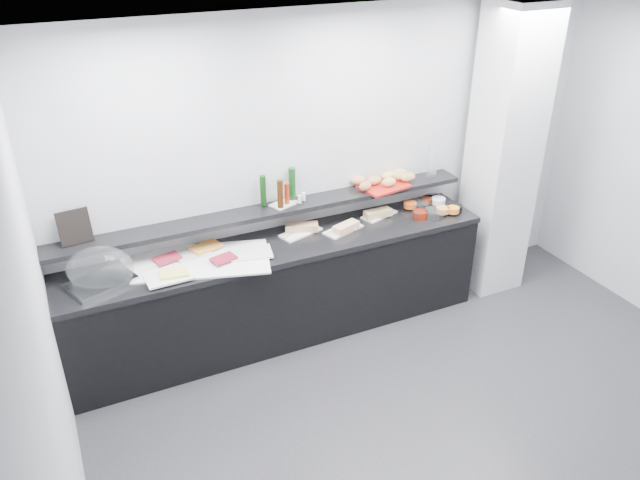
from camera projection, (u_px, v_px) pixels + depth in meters
name	position (u px, v px, depth m)	size (l,w,h in m)	color
ground	(462.00, 437.00, 4.47)	(5.00, 5.00, 0.00)	#2D2D30
back_wall	(340.00, 167.00, 5.43)	(5.00, 0.02, 2.70)	#B5B8BC
ceiling	(519.00, 52.00, 3.19)	(5.00, 5.00, 0.00)	white
column	(503.00, 154.00, 5.71)	(0.50, 0.50, 2.70)	silver
buffet_cabinet	(281.00, 292.00, 5.36)	(3.60, 0.60, 0.85)	black
counter_top	(280.00, 246.00, 5.15)	(3.62, 0.62, 0.05)	black
wall_shelf	(271.00, 210.00, 5.17)	(3.60, 0.25, 0.04)	black
cloche_base	(101.00, 283.00, 4.57)	(0.46, 0.30, 0.04)	#ADAFB3
cloche_dome	(100.00, 269.00, 4.54)	(0.49, 0.32, 0.34)	silver
linen_runner	(195.00, 261.00, 4.87)	(1.14, 0.54, 0.01)	white
platter_meat_a	(146.00, 263.00, 4.82)	(0.34, 0.23, 0.01)	white
food_meat_a	(167.00, 258.00, 4.84)	(0.20, 0.13, 0.02)	maroon
platter_salmon	(193.00, 253.00, 4.95)	(0.28, 0.18, 0.01)	silver
food_salmon	(206.00, 247.00, 5.01)	(0.24, 0.15, 0.02)	orange
platter_cheese	(169.00, 277.00, 4.64)	(0.34, 0.23, 0.01)	white
food_cheese	(174.00, 274.00, 4.64)	(0.21, 0.13, 0.02)	#FFEC63
platter_meat_b	(251.00, 253.00, 4.96)	(0.33, 0.22, 0.01)	white
food_meat_b	(224.00, 259.00, 4.84)	(0.19, 0.12, 0.02)	maroon
sandwich_plate_left	(301.00, 232.00, 5.30)	(0.37, 0.16, 0.01)	white
sandwich_food_left	(302.00, 227.00, 5.31)	(0.28, 0.11, 0.06)	tan
tongs_left	(290.00, 235.00, 5.24)	(0.01, 0.01, 0.16)	silver
sandwich_plate_mid	(343.00, 230.00, 5.35)	(0.36, 0.15, 0.01)	white
sandwich_food_mid	(346.00, 227.00, 5.31)	(0.24, 0.09, 0.06)	#E8AD79
tongs_mid	(348.00, 230.00, 5.31)	(0.01, 0.01, 0.16)	silver
sandwich_plate_right	(379.00, 215.00, 5.60)	(0.34, 0.15, 0.01)	white
sandwich_food_right	(378.00, 213.00, 5.55)	(0.25, 0.10, 0.06)	tan
tongs_right	(375.00, 218.00, 5.51)	(0.01, 0.01, 0.16)	#BABBC1
bowl_glass_fruit	(419.00, 206.00, 5.71)	(0.18, 0.18, 0.07)	white
fill_glass_fruit	(410.00, 205.00, 5.70)	(0.12, 0.12, 0.05)	#EC5A20
bowl_black_jam	(429.00, 201.00, 5.80)	(0.13, 0.13, 0.07)	black
fill_black_jam	(427.00, 201.00, 5.78)	(0.10, 0.10, 0.05)	#5C1C0D
bowl_glass_cream	(435.00, 200.00, 5.81)	(0.19, 0.19, 0.07)	white
fill_glass_cream	(438.00, 201.00, 5.77)	(0.13, 0.13, 0.05)	white
bowl_red_jam	(420.00, 215.00, 5.54)	(0.12, 0.12, 0.07)	maroon
fill_red_jam	(419.00, 214.00, 5.52)	(0.10, 0.10, 0.05)	#56160C
bowl_glass_salmon	(434.00, 214.00, 5.56)	(0.18, 0.18, 0.07)	silver
fill_glass_salmon	(443.00, 210.00, 5.60)	(0.12, 0.12, 0.05)	#F8973C
bowl_black_fruit	(455.00, 208.00, 5.66)	(0.14, 0.14, 0.07)	black
fill_black_fruit	(453.00, 210.00, 5.60)	(0.11, 0.11, 0.05)	orange
framed_print	(74.00, 227.00, 4.57)	(0.23, 0.02, 0.26)	black
print_art	(77.00, 224.00, 4.62)	(0.19, 0.00, 0.22)	beige
condiment_tray	(284.00, 204.00, 5.22)	(0.23, 0.14, 0.01)	silver
bottle_green_a	(263.00, 191.00, 5.12)	(0.05, 0.05, 0.26)	black
bottle_brown	(280.00, 194.00, 5.09)	(0.05, 0.05, 0.24)	#341D09
bottle_green_b	(292.00, 184.00, 5.23)	(0.06, 0.06, 0.28)	#113E15
bottle_hot	(287.00, 193.00, 5.17)	(0.04, 0.04, 0.18)	#A9280C
shaker_salt	(304.00, 197.00, 5.25)	(0.03, 0.03, 0.07)	white
shaker_pepper	(300.00, 199.00, 5.21)	(0.03, 0.03, 0.07)	white
bread_tray	(384.00, 186.00, 5.54)	(0.42, 0.29, 0.02)	#AD1C12
bread_roll_nw	(358.00, 180.00, 5.53)	(0.14, 0.09, 0.08)	#C6884B
bread_roll_n	(388.00, 176.00, 5.62)	(0.13, 0.08, 0.08)	#D9AD52
bread_roll_ne	(399.00, 173.00, 5.67)	(0.15, 0.10, 0.08)	tan
bread_roll_sw	(365.00, 186.00, 5.41)	(0.12, 0.08, 0.08)	#B06E43
bread_roll_s	(389.00, 182.00, 5.49)	(0.13, 0.09, 0.08)	tan
bread_roll_se	(408.00, 177.00, 5.59)	(0.15, 0.09, 0.08)	#B38244
bread_roll_midw	(374.00, 180.00, 5.52)	(0.14, 0.09, 0.08)	#B27944
bread_roll_mide	(400.00, 176.00, 5.62)	(0.13, 0.08, 0.08)	#B07E43
carafe	(432.00, 162.00, 5.68)	(0.10, 0.10, 0.30)	white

